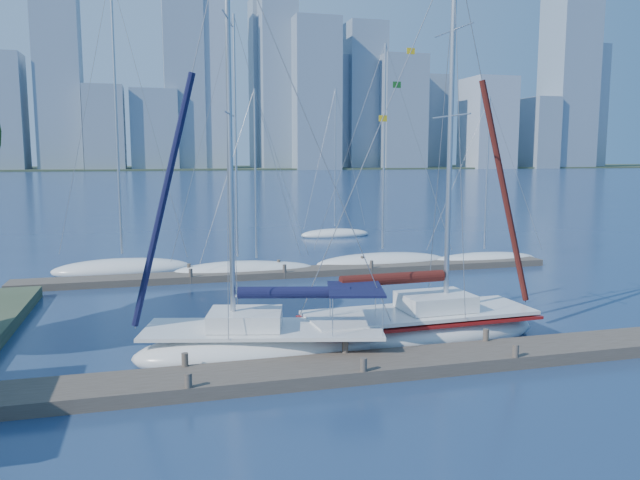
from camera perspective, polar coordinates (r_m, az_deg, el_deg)
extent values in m
plane|color=navy|center=(19.52, 3.11, -12.14)|extent=(700.00, 700.00, 0.00)
cube|color=#463E34|center=(19.45, 3.11, -11.59)|extent=(26.00, 2.00, 0.40)
cube|color=#463E34|center=(34.92, -1.92, -2.93)|extent=(30.00, 1.80, 0.36)
cube|color=#38472D|center=(337.56, -14.09, 6.34)|extent=(800.00, 100.00, 1.50)
ellipsoid|color=white|center=(21.09, -5.18, -9.92)|extent=(8.87, 4.71, 1.48)
cube|color=white|center=(20.89, -5.20, -8.12)|extent=(8.21, 4.35, 0.12)
cube|color=white|center=(20.85, -6.85, -7.19)|extent=(2.73, 2.31, 0.54)
cylinder|color=silver|center=(20.21, -8.26, 9.57)|extent=(0.18, 0.18, 12.64)
cylinder|color=silver|center=(20.56, -2.41, -5.08)|extent=(3.91, 1.05, 0.10)
cylinder|color=#101137|center=(20.54, -2.41, -4.81)|extent=(3.67, 1.27, 0.40)
cube|color=#101137|center=(20.57, 3.25, -4.51)|extent=(2.29, 2.71, 0.08)
ellipsoid|color=white|center=(23.17, 9.05, -8.33)|extent=(9.10, 3.33, 1.58)
cube|color=white|center=(22.98, 9.08, -6.56)|extent=(8.43, 3.07, 0.13)
cube|color=white|center=(23.17, 10.51, -5.54)|extent=(2.60, 2.02, 0.58)
cylinder|color=silver|center=(22.78, 11.83, 9.45)|extent=(0.19, 0.19, 12.66)
cylinder|color=silver|center=(22.26, 6.66, -3.79)|extent=(4.26, 0.29, 0.11)
cylinder|color=#3E0F0D|center=(22.24, 6.67, -3.53)|extent=(3.93, 0.59, 0.42)
cube|color=maroon|center=(23.02, 9.08, -6.99)|extent=(8.62, 3.19, 0.11)
ellipsoid|color=white|center=(37.12, -17.58, -2.58)|extent=(8.05, 5.33, 1.25)
cylinder|color=silver|center=(36.63, -18.13, 10.64)|extent=(0.14, 0.14, 15.21)
ellipsoid|color=white|center=(35.27, -7.51, -2.85)|extent=(7.44, 2.70, 1.14)
cylinder|color=silver|center=(34.69, -7.72, 9.20)|extent=(0.12, 0.12, 13.07)
ellipsoid|color=white|center=(35.34, -5.80, -2.83)|extent=(7.06, 3.88, 1.02)
cylinder|color=silver|center=(34.76, -5.92, 5.95)|extent=(0.11, 0.11, 9.32)
ellipsoid|color=white|center=(37.85, 5.73, -2.08)|extent=(8.66, 4.75, 1.21)
cylinder|color=silver|center=(37.31, 5.87, 8.36)|extent=(0.13, 0.13, 11.96)
ellipsoid|color=white|center=(40.15, 14.77, -1.79)|extent=(7.43, 3.83, 0.98)
cylinder|color=silver|center=(39.64, 15.03, 5.86)|extent=(0.11, 0.11, 9.28)
ellipsoid|color=white|center=(51.53, 1.38, 0.51)|extent=(6.07, 3.18, 0.97)
cylinder|color=silver|center=(51.12, 1.40, 7.48)|extent=(0.11, 0.11, 11.09)
cube|color=#96A2B5|center=(329.72, -22.55, 9.07)|extent=(14.44, 17.61, 35.68)
cube|color=gray|center=(303.29, -19.06, 9.61)|extent=(17.23, 19.81, 37.91)
cube|color=gray|center=(304.36, -14.90, 9.68)|extent=(21.29, 16.86, 36.98)
cube|color=#96A2B5|center=(309.92, -10.17, 13.76)|extent=(18.94, 14.99, 80.03)
cube|color=gray|center=(329.19, -4.95, 13.92)|extent=(15.38, 17.46, 84.92)
cube|color=gray|center=(307.10, -0.45, 13.11)|extent=(21.89, 18.95, 71.24)
cube|color=#96A2B5|center=(327.65, 2.35, 11.49)|extent=(13.58, 17.11, 56.62)
cube|color=gray|center=(321.65, 7.40, 11.45)|extent=(22.05, 18.80, 56.04)
cube|color=gray|center=(361.39, 10.23, 10.56)|extent=(15.59, 17.52, 50.82)
cube|color=#96A2B5|center=(342.00, 15.06, 10.24)|extent=(22.33, 23.94, 46.66)
cube|color=gray|center=(357.98, 19.30, 9.19)|extent=(14.03, 21.38, 37.23)
cube|color=gray|center=(373.85, 21.76, 13.51)|extent=(23.00, 23.60, 95.87)
cube|color=#96A2B5|center=(404.48, 23.17, 11.12)|extent=(17.07, 17.08, 70.18)
cube|color=gray|center=(313.07, -22.87, 15.21)|extent=(19.28, 18.00, 101.52)
cube|color=gray|center=(310.58, -12.38, 15.13)|extent=(18.31, 18.00, 95.44)
cube|color=gray|center=(317.23, -3.92, 16.61)|extent=(17.50, 18.00, 111.70)
cube|color=gray|center=(326.48, 4.09, 12.92)|extent=(19.25, 18.00, 72.93)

